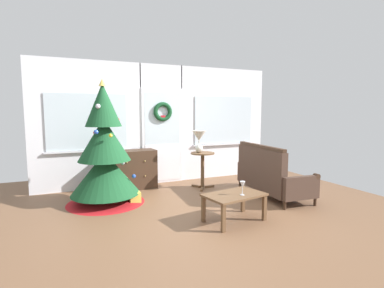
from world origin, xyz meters
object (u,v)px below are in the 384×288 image
(dresser_cabinet, at_px, (133,169))
(coffee_table, at_px, (234,198))
(christmas_tree, at_px, (105,157))
(table_lamp, at_px, (199,138))
(gift_box, at_px, (135,197))
(side_table, at_px, (203,163))
(settee_sofa, at_px, (269,176))
(wine_glass, at_px, (242,185))

(dresser_cabinet, distance_m, coffee_table, 2.53)
(christmas_tree, distance_m, coffee_table, 2.28)
(table_lamp, bearing_deg, dresser_cabinet, 157.52)
(table_lamp, distance_m, gift_box, 1.74)
(table_lamp, relative_size, gift_box, 2.39)
(gift_box, bearing_deg, coffee_table, -51.84)
(christmas_tree, xyz_separation_m, side_table, (1.93, 0.20, -0.28))
(settee_sofa, distance_m, coffee_table, 1.48)
(dresser_cabinet, height_order, gift_box, dresser_cabinet)
(settee_sofa, relative_size, wine_glass, 8.36)
(wine_glass, bearing_deg, side_table, 81.12)
(christmas_tree, xyz_separation_m, gift_box, (0.45, -0.19, -0.70))
(gift_box, bearing_deg, settee_sofa, -14.42)
(coffee_table, height_order, gift_box, coffee_table)
(settee_sofa, xyz_separation_m, table_lamp, (-0.93, 1.04, 0.64))
(christmas_tree, relative_size, wine_glass, 10.71)
(coffee_table, bearing_deg, table_lamp, 80.55)
(coffee_table, bearing_deg, wine_glass, -53.62)
(christmas_tree, distance_m, table_lamp, 1.90)
(gift_box, bearing_deg, side_table, 14.94)
(coffee_table, distance_m, wine_glass, 0.23)
(table_lamp, bearing_deg, side_table, -33.69)
(christmas_tree, xyz_separation_m, coffee_table, (1.56, -1.60, -0.46))
(settee_sofa, relative_size, gift_box, 8.86)
(settee_sofa, distance_m, table_lamp, 1.53)
(dresser_cabinet, relative_size, coffee_table, 1.01)
(dresser_cabinet, height_order, table_lamp, table_lamp)
(christmas_tree, height_order, wine_glass, christmas_tree)
(table_lamp, distance_m, wine_glass, 2.01)
(side_table, relative_size, table_lamp, 1.66)
(settee_sofa, height_order, table_lamp, table_lamp)
(table_lamp, bearing_deg, coffee_table, -99.45)
(gift_box, bearing_deg, dresser_cabinet, 79.11)
(settee_sofa, relative_size, side_table, 2.23)
(gift_box, bearing_deg, wine_glass, -51.95)
(settee_sofa, xyz_separation_m, coffee_table, (-1.24, -0.81, -0.04))
(dresser_cabinet, xyz_separation_m, coffee_table, (0.93, -2.35, -0.05))
(dresser_cabinet, height_order, wine_glass, dresser_cabinet)
(christmas_tree, xyz_separation_m, dresser_cabinet, (0.64, 0.75, -0.40))
(table_lamp, bearing_deg, gift_box, -162.96)
(dresser_cabinet, distance_m, gift_box, 1.01)
(christmas_tree, height_order, table_lamp, christmas_tree)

